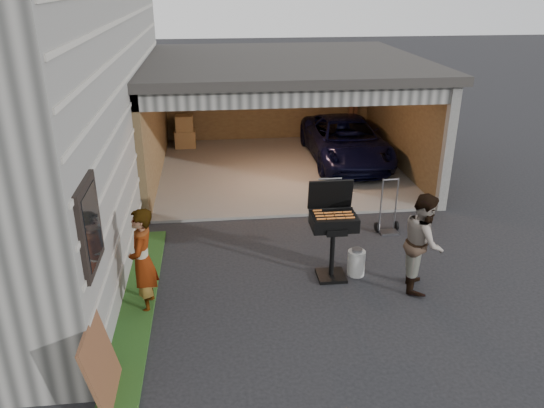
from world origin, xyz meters
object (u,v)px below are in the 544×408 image
Objects in this scene: man at (423,242)px; plywood_panel at (101,365)px; woman at (143,261)px; hand_truck at (388,222)px; propane_tank at (356,263)px; minivan at (346,142)px; bbq_grill at (333,224)px.

plywood_panel is (-4.66, -2.04, -0.30)m from man.
woman is at bearing 108.05° from man.
hand_truck reaches higher than plywood_panel.
woman is 1.95m from plywood_panel.
propane_tank is 0.43× the size of plywood_panel.
propane_tank is at bearing -102.03° from minivan.
minivan is 8.00m from woman.
bbq_grill is at bearing 105.79° from woman.
man reaches higher than hand_truck.
minivan is 9.32× the size of propane_tank.
woman is 5.03m from hand_truck.
hand_truck is at bearing -92.48° from minivan.
woman is 1.01× the size of man.
woman is 3.07m from bbq_grill.
minivan is at bearing 74.02° from bbq_grill.
bbq_grill is (3.00, 0.63, 0.15)m from woman.
bbq_grill is (-1.36, 0.48, 0.17)m from man.
propane_tank is 1.88m from hand_truck.
woman reaches higher than hand_truck.
minivan is at bearing 13.29° from man.
woman is at bearing -125.87° from minivan.
minivan is 2.52× the size of bbq_grill.
minivan reaches higher than plywood_panel.
bbq_grill is (-1.68, -5.86, 0.40)m from minivan.
woman is at bearing -168.22° from bbq_grill.
minivan is at bearing 148.21° from woman.
man is at bearing -96.91° from hand_truck.
man is at bearing 95.89° from woman.
minivan is 2.54× the size of man.
propane_tank is (3.44, 0.63, -0.61)m from woman.
bbq_grill is at bearing 37.39° from plywood_panel.
bbq_grill is 2.29m from hand_truck.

